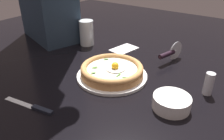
% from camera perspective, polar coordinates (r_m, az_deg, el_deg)
% --- Properties ---
extents(ground_plane, '(2.40, 2.40, 0.03)m').
position_cam_1_polar(ground_plane, '(0.90, 2.52, -2.81)').
color(ground_plane, black).
rests_on(ground_plane, ground).
extents(pizza_plate, '(0.28, 0.28, 0.01)m').
position_cam_1_polar(pizza_plate, '(0.90, 0.00, -1.46)').
color(pizza_plate, white).
rests_on(pizza_plate, ground).
extents(pizza, '(0.25, 0.25, 0.06)m').
position_cam_1_polar(pizza, '(0.88, 0.02, 0.07)').
color(pizza, tan).
rests_on(pizza, pizza_plate).
extents(side_bowl, '(0.12, 0.12, 0.04)m').
position_cam_1_polar(side_bowl, '(0.74, 15.11, -8.09)').
color(side_bowl, white).
rests_on(side_bowl, ground).
extents(pizza_cutter, '(0.15, 0.05, 0.09)m').
position_cam_1_polar(pizza_cutter, '(1.04, 14.74, 4.25)').
color(pizza_cutter, silver).
rests_on(pizza_cutter, ground).
extents(table_knife, '(0.05, 0.20, 0.01)m').
position_cam_1_polar(table_knife, '(0.77, -19.25, -9.12)').
color(table_knife, silver).
rests_on(table_knife, ground).
extents(drinking_glass, '(0.08, 0.08, 0.13)m').
position_cam_1_polar(drinking_glass, '(1.21, -6.57, 9.08)').
color(drinking_glass, silver).
rests_on(drinking_glass, ground).
extents(folded_napkin, '(0.15, 0.11, 0.01)m').
position_cam_1_polar(folded_napkin, '(1.16, 3.13, 5.50)').
color(folded_napkin, white).
rests_on(folded_napkin, ground).
extents(pepper_shaker, '(0.03, 0.03, 0.08)m').
position_cam_1_polar(pepper_shaker, '(0.85, 23.72, -3.28)').
color(pepper_shaker, silver).
rests_on(pepper_shaker, ground).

